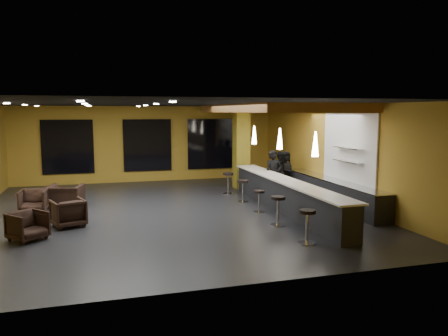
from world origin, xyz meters
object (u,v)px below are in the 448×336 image
object	(u,v)px
armchair_c	(33,201)
bar_stool_4	(228,180)
armchair_d	(65,196)
armchair_a	(28,226)
bar_stool_2	(259,198)
pendant_0	(315,144)
column	(241,147)
bar_stool_0	(307,222)
armchair_b	(68,213)
bar_counter	(285,196)
prep_counter	(332,192)
bar_stool_1	(278,207)
pendant_2	(254,135)
bar_stool_3	(243,188)
pendant_1	(280,139)
staff_a	(273,174)
staff_c	(285,171)
staff_b	(282,173)

from	to	relation	value
armchair_c	bar_stool_4	bearing A→B (deg)	14.13
armchair_c	armchair_d	xyz separation A→B (m)	(0.93, 0.70, -0.01)
armchair_a	armchair_c	distance (m)	3.28
bar_stool_2	pendant_0	bearing A→B (deg)	-66.70
column	bar_stool_0	distance (m)	8.21
armchair_b	bar_counter	bearing A→B (deg)	161.51
prep_counter	column	world-z (taller)	column
armchair_d	prep_counter	bearing A→B (deg)	-178.83
armchair_d	bar_stool_1	size ratio (longest dim) A/B	1.33
pendant_2	bar_stool_0	xyz separation A→B (m)	(-0.93, -6.46, -1.80)
column	bar_stool_1	world-z (taller)	column
armchair_c	bar_stool_3	bearing A→B (deg)	0.42
armchair_a	bar_stool_2	bearing A→B (deg)	-29.76
armchair_d	bar_stool_2	size ratio (longest dim) A/B	1.57
pendant_1	bar_stool_3	xyz separation A→B (m)	(-0.89, 1.19, -1.83)
column	bar_stool_4	world-z (taller)	column
armchair_a	bar_stool_1	xyz separation A→B (m)	(6.67, -0.41, 0.18)
pendant_0	staff_a	distance (m)	4.48
pendant_0	bar_stool_0	distance (m)	2.50
staff_c	staff_b	bearing A→B (deg)	-139.22
bar_counter	staff_b	xyz separation A→B (m)	(1.14, 2.92, 0.34)
pendant_2	bar_stool_2	distance (m)	3.61
armchair_c	pendant_2	bearing A→B (deg)	10.21
pendant_1	staff_a	world-z (taller)	pendant_1
pendant_2	staff_c	bearing A→B (deg)	10.75
pendant_2	bar_stool_1	size ratio (longest dim) A/B	0.82
prep_counter	pendant_0	distance (m)	3.73
armchair_b	armchair_c	distance (m)	2.44
bar_counter	pendant_1	xyz separation A→B (m)	(0.00, 0.50, 1.85)
staff_b	bar_stool_3	xyz separation A→B (m)	(-2.03, -1.23, -0.32)
column	pendant_2	distance (m)	1.71
column	bar_stool_3	distance (m)	3.29
armchair_d	bar_counter	bearing A→B (deg)	173.76
pendant_1	armchair_a	world-z (taller)	pendant_1
pendant_1	staff_a	size ratio (longest dim) A/B	0.39
staff_a	armchair_d	world-z (taller)	staff_a
staff_a	bar_stool_0	xyz separation A→B (m)	(-1.43, -5.67, -0.35)
pendant_2	bar_stool_0	distance (m)	6.77
armchair_a	bar_stool_1	size ratio (longest dim) A/B	0.96
staff_c	armchair_c	xyz separation A→B (m)	(-9.34, -1.25, -0.46)
bar_counter	armchair_d	distance (m)	7.50
column	bar_stool_4	size ratio (longest dim) A/B	4.12
armchair_a	bar_stool_0	size ratio (longest dim) A/B	0.95
bar_stool_1	bar_stool_3	world-z (taller)	bar_stool_1
armchair_d	armchair_c	bearing A→B (deg)	52.17
prep_counter	bar_stool_2	size ratio (longest dim) A/B	8.30
armchair_b	armchair_d	size ratio (longest dim) A/B	0.77
pendant_2	bar_stool_1	world-z (taller)	pendant_2
armchair_a	armchair_c	bearing A→B (deg)	54.58
bar_counter	staff_c	world-z (taller)	staff_c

